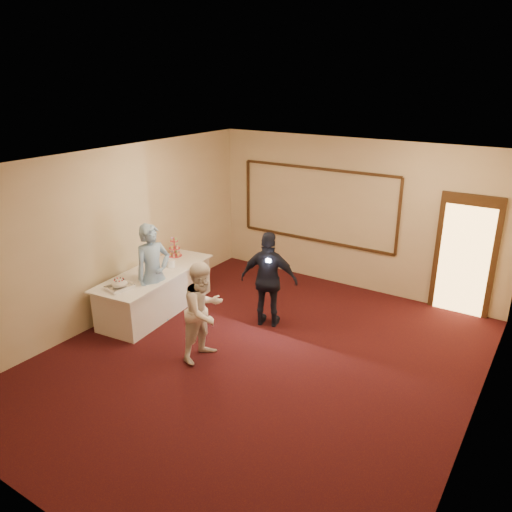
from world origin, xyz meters
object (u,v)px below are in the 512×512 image
Objects in this scene: buffet_table at (156,291)px; plate_stack_a at (153,267)px; plate_stack_b at (171,263)px; cupcake_stand at (174,249)px; woman at (204,311)px; guest at (269,280)px; tart at (146,279)px; pavlova_tray at (120,285)px; man at (153,274)px.

plate_stack_a is (-0.03, -0.00, 0.47)m from buffet_table.
cupcake_stand is at bearing 124.51° from plate_stack_b.
woman is 0.93× the size of guest.
cupcake_stand is 1.66× the size of tart.
guest is at bearing -4.22° from cupcake_stand.
guest reaches higher than pavlova_tray.
buffet_table is at bearing 58.75° from man.
tart is 0.15× the size of guest.
buffet_table is 1.64× the size of woman.
tart is (0.42, -1.20, -0.12)m from cupcake_stand.
woman is at bearing -38.71° from cupcake_stand.
plate_stack_b is at bearing 33.67° from man.
cupcake_stand is (-0.31, 1.71, 0.08)m from pavlova_tray.
buffet_table is 14.94× the size of plate_stack_b.
woman is at bearing 3.25° from pavlova_tray.
plate_stack_b reaches higher than buffet_table.
buffet_table is 6.20× the size of cupcake_stand.
guest is (2.04, 0.67, -0.02)m from plate_stack_a.
woman is (1.75, -0.77, 0.39)m from buffet_table.
man is 1.99m from guest.
woman is at bearing -23.82° from buffet_table.
guest is (2.02, 0.67, 0.45)m from buffet_table.
plate_stack_a is at bearing -74.78° from cupcake_stand.
pavlova_tray is 0.87m from plate_stack_a.
woman is (1.78, -0.77, -0.08)m from plate_stack_a.
plate_stack_b is at bearing -55.49° from cupcake_stand.
pavlova_tray reaches higher than plate_stack_b.
pavlova_tray is at bearing -84.67° from plate_stack_a.
cupcake_stand is at bearing -21.49° from guest.
buffet_table is at bearing 7.81° from plate_stack_a.
guest is (1.85, 1.03, 0.05)m from tart.
plate_stack_b is 2.01m from woman.
tart is 2.12m from guest.
plate_stack_a reaches higher than buffet_table.
plate_stack_a is 1.23× the size of plate_stack_b.
buffet_table is at bearing -104.02° from plate_stack_b.
plate_stack_a is 0.84× the size of tart.
guest reaches higher than tart.
man is 1.06× the size of guest.
man is (0.29, -0.32, 0.51)m from buffet_table.
woman is (1.67, -1.12, -0.06)m from plate_stack_b.
plate_stack_a is 0.36m from plate_stack_b.
plate_stack_b is at bearing -7.69° from guest.
cupcake_stand is 0.25× the size of guest.
woman is (1.46, -0.45, -0.12)m from man.
cupcake_stand is 0.23× the size of man.
pavlova_tray is at bearing -79.73° from cupcake_stand.
plate_stack_b is at bearing 75.98° from buffet_table.
man reaches higher than tart.
tart is 0.17m from man.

